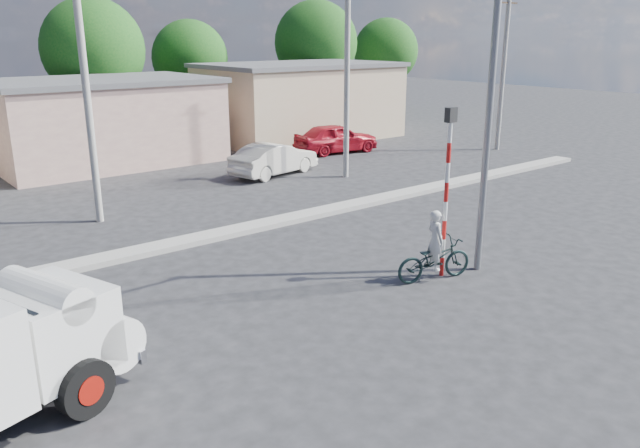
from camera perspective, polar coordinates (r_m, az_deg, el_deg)
ground_plane at (r=13.61m, az=6.98°, el=-9.60°), size 120.00×120.00×0.00m
median at (r=19.56m, az=-9.94°, el=-1.09°), size 40.00×0.80×0.16m
bicycle at (r=16.19m, az=10.39°, el=-3.20°), size 2.23×1.27×1.11m
cyclist at (r=16.11m, az=10.43°, el=-2.45°), size 0.51×0.65×1.56m
car_cream at (r=28.06m, az=-4.22°, el=5.95°), size 4.59×2.42×1.44m
car_red at (r=33.41m, az=1.47°, el=7.87°), size 4.78×2.49×1.55m
traffic_pole at (r=15.96m, az=11.55°, el=4.09°), size 0.28×0.18×4.36m
streetlight at (r=16.17m, az=15.08°, el=12.52°), size 2.34×0.22×9.00m
building_row at (r=32.22m, az=-20.76°, el=8.89°), size 37.80×7.30×4.44m
tree_row at (r=40.38m, az=-15.48°, el=14.82°), size 51.24×7.43×8.42m
utility_poles at (r=23.79m, az=-8.27°, el=12.00°), size 35.40×0.24×8.00m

